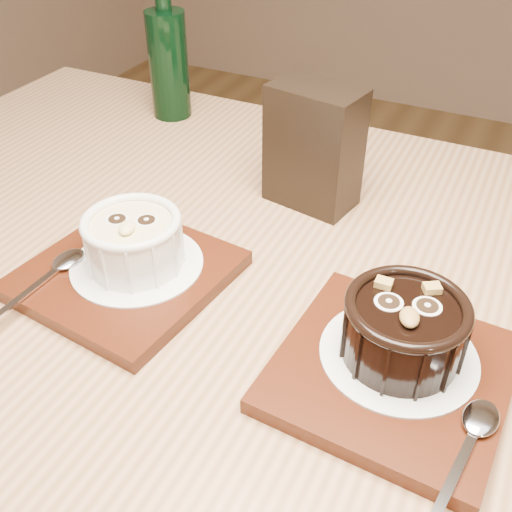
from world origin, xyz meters
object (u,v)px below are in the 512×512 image
(ramekin_white, at_px, (133,239))
(condiment_stand, at_px, (314,147))
(table, at_px, (274,359))
(ramekin_dark, at_px, (404,327))
(tray_right, at_px, (391,373))
(tray_left, at_px, (126,274))
(green_bottle, at_px, (168,61))

(ramekin_white, bearing_deg, condiment_stand, 41.90)
(table, bearing_deg, ramekin_white, -164.71)
(ramekin_white, relative_size, ramekin_dark, 0.96)
(tray_right, height_order, condiment_stand, condiment_stand)
(tray_left, relative_size, green_bottle, 0.85)
(condiment_stand, xyz_separation_m, green_bottle, (-0.28, 0.14, 0.01))
(tray_left, distance_m, ramekin_dark, 0.27)
(tray_left, distance_m, tray_right, 0.27)
(tray_right, distance_m, ramekin_dark, 0.04)
(tray_left, height_order, green_bottle, green_bottle)
(ramekin_dark, bearing_deg, ramekin_white, 162.35)
(tray_right, xyz_separation_m, green_bottle, (-0.44, 0.36, 0.07))
(green_bottle, bearing_deg, ramekin_dark, -38.18)
(table, distance_m, tray_left, 0.18)
(tray_right, bearing_deg, condiment_stand, 125.67)
(condiment_stand, bearing_deg, green_bottle, 154.11)
(ramekin_white, distance_m, tray_right, 0.27)
(table, xyz_separation_m, ramekin_dark, (0.13, -0.04, 0.14))
(tray_right, xyz_separation_m, condiment_stand, (-0.16, 0.23, 0.06))
(table, distance_m, tray_right, 0.17)
(ramekin_white, relative_size, tray_right, 0.53)
(tray_left, xyz_separation_m, condiment_stand, (0.11, 0.22, 0.06))
(ramekin_white, bearing_deg, green_bottle, 94.92)
(ramekin_dark, bearing_deg, green_bottle, 125.12)
(ramekin_dark, distance_m, condiment_stand, 0.27)
(ramekin_dark, height_order, green_bottle, green_bottle)
(condiment_stand, bearing_deg, ramekin_white, -115.36)
(ramekin_white, relative_size, condiment_stand, 0.68)
(table, height_order, ramekin_white, ramekin_white)
(tray_left, xyz_separation_m, ramekin_dark, (0.27, 0.01, 0.04))
(condiment_stand, height_order, green_bottle, green_bottle)
(ramekin_white, height_order, ramekin_dark, ramekin_dark)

